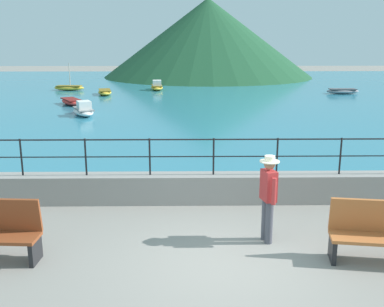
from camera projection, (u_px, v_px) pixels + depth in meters
ground_plane at (224, 264)px, 8.18m from camera, size 120.00×120.00×0.00m
promenade_wall at (213, 188)px, 11.19m from camera, size 20.00×0.56×0.70m
railing at (214, 150)px, 10.96m from camera, size 18.44×0.04×0.90m
lake_water at (194, 93)px, 33.22m from camera, size 64.00×44.32×0.06m
hill_main at (208, 38)px, 46.69m from camera, size 21.39×21.39×7.84m
bench_far at (379, 232)px, 8.16m from camera, size 1.76×0.81×1.13m
person_walking at (268, 194)px, 8.85m from camera, size 0.38×0.56×1.75m
boat_0 at (157, 86)px, 34.97m from camera, size 1.12×2.38×0.76m
boat_1 at (84, 110)px, 23.47m from camera, size 1.73×2.47×0.76m
boat_2 at (105, 92)px, 32.02m from camera, size 1.38×2.44×0.36m
boat_3 at (343, 91)px, 32.57m from camera, size 2.31×0.92×0.36m
boat_4 at (69, 88)px, 34.73m from camera, size 2.37×1.10×2.04m
boat_5 at (71, 101)px, 27.21m from camera, size 1.95×2.44×0.36m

